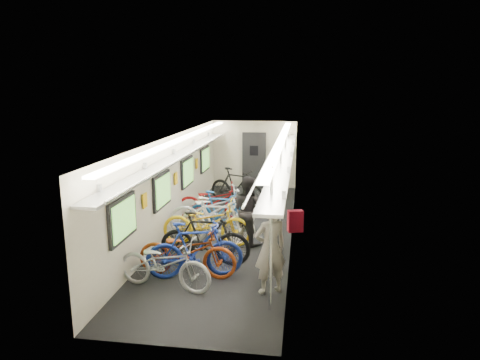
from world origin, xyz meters
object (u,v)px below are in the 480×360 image
(bicycle_0, at_px, (164,264))
(passenger_mid, at_px, (248,210))
(bicycle_1, at_px, (195,250))
(backpack, at_px, (295,221))
(passenger_near, at_px, (270,249))

(bicycle_0, height_order, passenger_mid, passenger_mid)
(bicycle_0, distance_m, bicycle_1, 0.68)
(bicycle_1, xyz_separation_m, backpack, (1.87, -0.21, 0.72))
(bicycle_0, bearing_deg, backpack, -71.57)
(bicycle_0, relative_size, backpack, 4.78)
(passenger_near, relative_size, backpack, 4.31)
(passenger_near, bearing_deg, bicycle_0, -25.09)
(bicycle_0, relative_size, passenger_mid, 1.14)
(backpack, bearing_deg, passenger_near, -173.37)
(passenger_mid, bearing_deg, bicycle_1, 105.39)
(backpack, bearing_deg, passenger_mid, 99.26)
(bicycle_1, bearing_deg, backpack, -112.03)
(passenger_mid, relative_size, backpack, 4.21)
(bicycle_0, bearing_deg, bicycle_1, -28.41)
(bicycle_0, relative_size, bicycle_1, 0.98)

